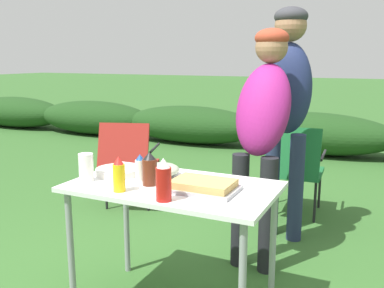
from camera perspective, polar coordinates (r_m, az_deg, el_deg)
The scene contains 14 objects.
shrub_hedge at distance 6.58m, azimuth 15.76°, elevation 1.39°, with size 14.40×0.90×0.62m.
folding_table at distance 2.33m, azimuth -2.56°, elevation -7.22°, with size 1.10×0.64×0.74m.
food_tray at distance 2.19m, azimuth 1.51°, elevation -5.61°, with size 0.35×0.24×0.06m.
plate_stack at distance 2.53m, azimuth -9.86°, elevation -3.61°, with size 0.26×0.26×0.04m, color white.
mixing_bowl at distance 2.46m, azimuth -4.13°, elevation -3.43°, with size 0.21×0.21×0.07m, color #ADBC99.
paper_cup_stack at distance 2.42m, azimuth -13.93°, elevation -3.04°, with size 0.08×0.08×0.15m, color white.
mustard_bottle at distance 2.19m, azimuth -9.71°, elevation -4.09°, with size 0.06×0.06×0.18m.
ketchup_bottle at distance 2.02m, azimuth -3.81°, elevation -4.89°, with size 0.07×0.07×0.21m.
bbq_sauce_bottle at distance 2.28m, azimuth -5.67°, elevation -3.38°, with size 0.08×0.08×0.18m.
mayo_bottle at distance 2.39m, azimuth -6.86°, elevation -3.15°, with size 0.06×0.06×0.15m.
standing_person_in_olive_jacket at distance 2.87m, azimuth 9.39°, elevation 3.16°, with size 0.40×0.51×1.60m.
standing_person_in_navy_coat at distance 3.31m, azimuth 12.62°, elevation 6.10°, with size 0.40×0.31×1.77m.
camp_chair_green_behind_table at distance 3.90m, azimuth 13.52°, elevation -2.84°, with size 0.51×0.62×0.83m.
camp_chair_near_hedge at distance 4.08m, azimuth -8.46°, elevation -2.03°, with size 0.63×0.71×0.83m.
Camera 1 is at (1.03, -1.95, 1.41)m, focal length 40.00 mm.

